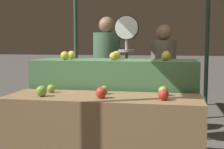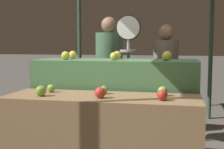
# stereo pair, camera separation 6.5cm
# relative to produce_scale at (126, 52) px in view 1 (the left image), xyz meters

# --- Properties ---
(display_counter_front) EXTENTS (1.62, 0.55, 0.86)m
(display_counter_front) POSITION_rel_produce_scale_xyz_m (-0.02, -1.25, -0.76)
(display_counter_front) COLOR olive
(display_counter_front) RESTS_ON ground_plane
(display_counter_back) EXTENTS (1.62, 0.55, 1.13)m
(display_counter_back) POSITION_rel_produce_scale_xyz_m (-0.02, -0.65, -0.63)
(display_counter_back) COLOR #4C7A4C
(display_counter_back) RESTS_ON ground_plane
(apple_front_0) EXTENTS (0.09, 0.09, 0.09)m
(apple_front_0) POSITION_rel_produce_scale_xyz_m (-0.52, -1.36, -0.29)
(apple_front_0) COLOR #7AA338
(apple_front_0) RESTS_ON display_counter_front
(apple_front_1) EXTENTS (0.09, 0.09, 0.09)m
(apple_front_1) POSITION_rel_produce_scale_xyz_m (-0.01, -1.36, -0.29)
(apple_front_1) COLOR red
(apple_front_1) RESTS_ON display_counter_front
(apple_front_2) EXTENTS (0.08, 0.08, 0.08)m
(apple_front_2) POSITION_rel_produce_scale_xyz_m (0.48, -1.35, -0.29)
(apple_front_2) COLOR #B72D23
(apple_front_2) RESTS_ON display_counter_front
(apple_front_3) EXTENTS (0.07, 0.07, 0.07)m
(apple_front_3) POSITION_rel_produce_scale_xyz_m (-0.51, -1.16, -0.30)
(apple_front_3) COLOR #84AD3D
(apple_front_3) RESTS_ON display_counter_front
(apple_front_4) EXTENTS (0.07, 0.07, 0.07)m
(apple_front_4) POSITION_rel_produce_scale_xyz_m (-0.03, -1.15, -0.30)
(apple_front_4) COLOR #7AA338
(apple_front_4) RESTS_ON display_counter_front
(apple_front_5) EXTENTS (0.08, 0.08, 0.08)m
(apple_front_5) POSITION_rel_produce_scale_xyz_m (0.47, -1.15, -0.29)
(apple_front_5) COLOR #84AD3D
(apple_front_5) RESTS_ON display_counter_front
(apple_back_0) EXTENTS (0.09, 0.09, 0.09)m
(apple_back_0) POSITION_rel_produce_scale_xyz_m (-0.52, -0.76, -0.02)
(apple_back_0) COLOR gold
(apple_back_0) RESTS_ON display_counter_back
(apple_back_1) EXTENTS (0.08, 0.08, 0.08)m
(apple_back_1) POSITION_rel_produce_scale_xyz_m (-0.02, -0.75, -0.02)
(apple_back_1) COLOR gold
(apple_back_1) RESTS_ON display_counter_back
(apple_back_2) EXTENTS (0.08, 0.08, 0.08)m
(apple_back_2) POSITION_rel_produce_scale_xyz_m (0.48, -0.75, -0.02)
(apple_back_2) COLOR gold
(apple_back_2) RESTS_ON display_counter_back
(apple_back_3) EXTENTS (0.08, 0.08, 0.08)m
(apple_back_3) POSITION_rel_produce_scale_xyz_m (-0.52, -0.54, -0.02)
(apple_back_3) COLOR yellow
(apple_back_3) RESTS_ON display_counter_back
(apple_back_4) EXTENTS (0.09, 0.09, 0.09)m
(apple_back_4) POSITION_rel_produce_scale_xyz_m (-0.03, -0.54, -0.02)
(apple_back_4) COLOR gold
(apple_back_4) RESTS_ON display_counter_back
(apple_back_5) EXTENTS (0.09, 0.09, 0.09)m
(apple_back_5) POSITION_rel_produce_scale_xyz_m (0.48, -0.54, -0.02)
(apple_back_5) COLOR yellow
(apple_back_5) RESTS_ON display_counter_back
(produce_scale) EXTENTS (0.30, 0.20, 1.63)m
(produce_scale) POSITION_rel_produce_scale_xyz_m (0.00, 0.00, 0.00)
(produce_scale) COLOR #99999E
(produce_scale) RESTS_ON ground_plane
(person_vendor_at_scale) EXTENTS (0.42, 0.42, 1.54)m
(person_vendor_at_scale) POSITION_rel_produce_scale_xyz_m (0.44, 0.36, -0.31)
(person_vendor_at_scale) COLOR #2D2D38
(person_vendor_at_scale) RESTS_ON ground_plane
(person_customer_left) EXTENTS (0.49, 0.49, 1.66)m
(person_customer_left) POSITION_rel_produce_scale_xyz_m (-0.34, 0.50, -0.24)
(person_customer_left) COLOR #2D2D38
(person_customer_left) RESTS_ON ground_plane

